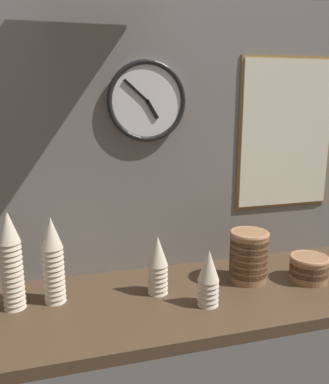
{
  "coord_description": "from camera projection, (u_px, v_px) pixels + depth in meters",
  "views": [
    {
      "loc": [
        -0.43,
        -1.25,
        0.69
      ],
      "look_at": [
        -0.07,
        0.04,
        0.37
      ],
      "focal_mm": 38.0,
      "sensor_mm": 36.0,
      "label": 1
    }
  ],
  "objects": [
    {
      "name": "cup_stack_center_right",
      "position": [
        208.0,
        278.0,
        1.35
      ],
      "size": [
        0.07,
        0.07,
        0.2
      ],
      "color": "beige",
      "rests_on": "ground_plane"
    },
    {
      "name": "cup_stack_far_left",
      "position": [
        11.0,
        260.0,
        1.31
      ],
      "size": [
        0.07,
        0.07,
        0.34
      ],
      "color": "beige",
      "rests_on": "ground_plane"
    },
    {
      "name": "ground_plane",
      "position": [
        186.0,
        298.0,
        1.45
      ],
      "size": [
        1.6,
        0.56,
        0.04
      ],
      "primitive_type": "cube",
      "color": "#4C3826"
    },
    {
      "name": "cup_stack_left",
      "position": [
        53.0,
        260.0,
        1.36
      ],
      "size": [
        0.07,
        0.07,
        0.3
      ],
      "color": "beige",
      "rests_on": "ground_plane"
    },
    {
      "name": "bowl_stack_far_right",
      "position": [
        309.0,
        267.0,
        1.54
      ],
      "size": [
        0.15,
        0.15,
        0.1
      ],
      "color": "#996B47",
      "rests_on": "ground_plane"
    },
    {
      "name": "wall_clock",
      "position": [
        147.0,
        101.0,
        1.49
      ],
      "size": [
        0.3,
        0.03,
        0.3
      ],
      "color": "white"
    },
    {
      "name": "menu_board",
      "position": [
        286.0,
        134.0,
        1.69
      ],
      "size": [
        0.44,
        0.01,
        0.62
      ],
      "color": "olive"
    },
    {
      "name": "bowl_stack_right",
      "position": [
        248.0,
        255.0,
        1.53
      ],
      "size": [
        0.15,
        0.15,
        0.19
      ],
      "color": "#996B47",
      "rests_on": "ground_plane"
    },
    {
      "name": "wall_tiled_back",
      "position": [
        165.0,
        138.0,
        1.57
      ],
      "size": [
        1.6,
        0.03,
        1.05
      ],
      "color": "slate",
      "rests_on": "ground_plane"
    },
    {
      "name": "cup_stack_center",
      "position": [
        158.0,
        265.0,
        1.43
      ],
      "size": [
        0.07,
        0.07,
        0.21
      ],
      "color": "beige",
      "rests_on": "ground_plane"
    }
  ]
}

